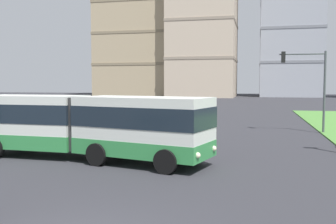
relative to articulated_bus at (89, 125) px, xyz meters
The scene contains 6 objects.
articulated_bus is the anchor object (origin of this frame).
car_white_van 14.09m from the articulated_bus, 98.57° to the left, with size 4.60×2.48×1.58m.
traffic_light_far_right 17.26m from the articulated_bus, 48.29° to the left, with size 3.26×0.28×5.90m.
apartment_tower_west 98.14m from the articulated_bus, 105.87° to the left, with size 20.67×20.17×50.44m.
apartment_tower_westcentre 89.67m from the articulated_bus, 94.34° to the left, with size 17.32×19.34×38.09m.
apartment_tower_centre 99.75m from the articulated_bus, 80.32° to the left, with size 16.17×17.22×52.31m.
Camera 1 is at (3.79, -7.65, 3.60)m, focal length 41.55 mm.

